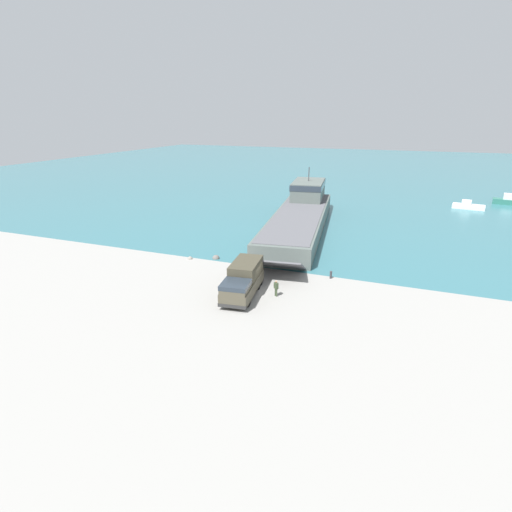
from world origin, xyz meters
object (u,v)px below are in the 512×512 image
object	(u,v)px
landing_craft	(301,213)
military_truck	(243,280)
moored_boat_a	(468,206)
soldier_on_ramp	(276,287)
mooring_bollard	(331,274)
moored_boat_b	(510,201)

from	to	relation	value
landing_craft	military_truck	bearing A→B (deg)	-94.33
military_truck	moored_boat_a	xyz separation A→B (m)	(24.75, 50.63, -1.03)
landing_craft	moored_boat_a	xyz separation A→B (m)	(26.26, 23.22, -1.51)
landing_craft	military_truck	world-z (taller)	landing_craft
soldier_on_ramp	moored_boat_a	distance (m)	54.31
landing_craft	soldier_on_ramp	size ratio (longest dim) A/B	23.97
military_truck	mooring_bollard	distance (m)	10.23
landing_craft	mooring_bollard	bearing A→B (deg)	-74.18
landing_craft	mooring_bollard	xyz separation A→B (m)	(8.72, -20.23, -1.55)
soldier_on_ramp	mooring_bollard	xyz separation A→B (m)	(4.09, 6.38, -0.46)
moored_boat_b	military_truck	bearing A→B (deg)	-20.50
soldier_on_ramp	moored_boat_b	xyz separation A→B (m)	(29.77, 56.83, -0.24)
moored_boat_a	mooring_bollard	world-z (taller)	moored_boat_a
moored_boat_a	mooring_bollard	xyz separation A→B (m)	(-17.54, -43.44, -0.04)
landing_craft	moored_boat_a	bearing A→B (deg)	33.99
moored_boat_a	soldier_on_ramp	bearing A→B (deg)	-15.49
moored_boat_a	mooring_bollard	size ratio (longest dim) A/B	6.62
soldier_on_ramp	moored_boat_a	size ratio (longest dim) A/B	0.28
moored_boat_a	landing_craft	bearing A→B (deg)	-40.54
soldier_on_ramp	military_truck	bearing A→B (deg)	137.80
landing_craft	moored_boat_b	distance (m)	45.82
military_truck	mooring_bollard	size ratio (longest dim) A/B	8.68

